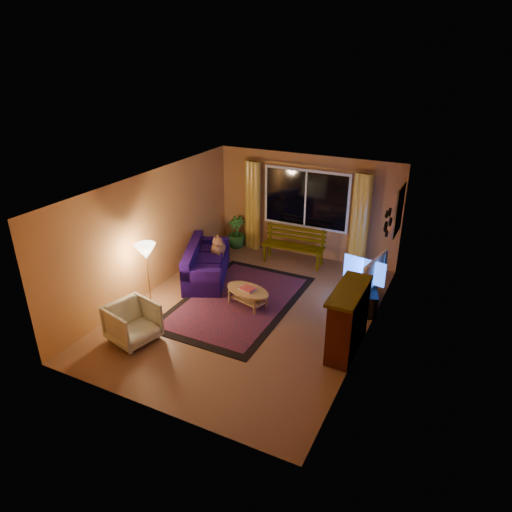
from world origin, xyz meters
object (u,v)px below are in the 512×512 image
at_px(floor_lamp, 148,277).
at_px(tv_console, 367,295).
at_px(bench, 293,255).
at_px(armchair, 133,321).
at_px(sofa, 207,262).
at_px(coffee_table, 248,297).

relative_size(floor_lamp, tv_console, 1.23).
distance_m(bench, armchair, 4.38).
xyz_separation_m(sofa, coffee_table, (1.37, -0.69, -0.21)).
relative_size(floor_lamp, coffee_table, 1.35).
bearing_deg(coffee_table, sofa, 153.45).
bearing_deg(sofa, armchair, -110.88).
bearing_deg(bench, tv_console, -33.57).
distance_m(armchair, tv_console, 4.49).
relative_size(bench, armchair, 1.88).
bearing_deg(floor_lamp, armchair, -66.26).
bearing_deg(coffee_table, tv_console, 26.19).
xyz_separation_m(floor_lamp, coffee_table, (1.70, 0.88, -0.49)).
bearing_deg(coffee_table, armchair, -122.58).
distance_m(armchair, coffee_table, 2.31).
bearing_deg(armchair, tv_console, -34.38).
relative_size(sofa, coffee_table, 1.93).
bearing_deg(coffee_table, bench, 88.52).
distance_m(sofa, coffee_table, 1.55).
height_order(armchair, tv_console, armchair).
height_order(bench, coffee_table, bench).
xyz_separation_m(armchair, tv_console, (3.35, 2.98, -0.16)).
bearing_deg(floor_lamp, sofa, 78.03).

